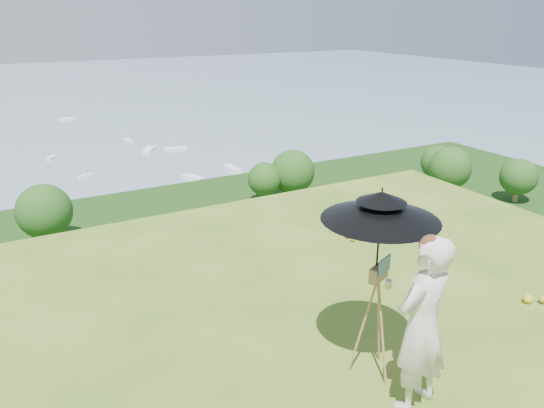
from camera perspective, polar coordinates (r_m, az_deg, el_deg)
shoreline_tier at (r=87.05m, az=-24.34°, el=-9.08°), size 170.00×28.00×8.00m
slope_trees at (r=41.91m, az=-22.92°, el=-8.23°), size 110.00×50.00×6.00m
harbor_town at (r=84.29m, az=-24.97°, el=-5.20°), size 110.00×22.00×5.00m
painter at (r=5.33m, az=15.84°, el=-12.40°), size 0.74×0.56×1.84m
field_easel at (r=5.79m, az=11.04°, el=-11.74°), size 0.70×0.70×1.40m
sun_umbrella at (r=5.38m, az=11.44°, el=-3.13°), size 1.49×1.49×0.97m
painter_cap at (r=4.93m, az=16.78°, el=-3.84°), size 0.28×0.30×0.10m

